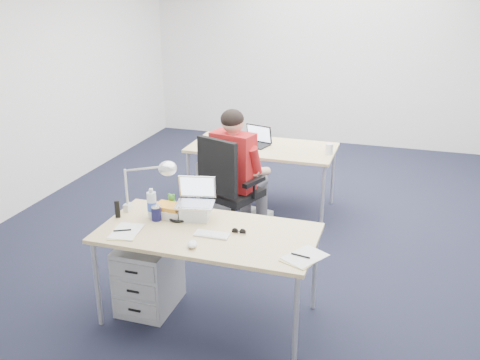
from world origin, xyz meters
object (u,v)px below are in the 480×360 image
(silver_laptop, at_px, (195,200))
(headphones, at_px, (179,217))
(can_koozie, at_px, (156,213))
(office_chair, at_px, (231,211))
(drawer_pedestal_far, at_px, (220,181))
(bear_figurine, at_px, (172,202))
(far_cup, at_px, (329,149))
(drawer_pedestal_near, at_px, (149,275))
(cordless_phone, at_px, (117,209))
(desk_far, at_px, (262,150))
(dark_laptop, at_px, (254,136))
(seated_person, at_px, (240,173))
(desk_near, at_px, (208,237))
(sunglasses, at_px, (239,231))
(desk_lamp, at_px, (142,185))
(wireless_keyboard, at_px, (212,234))
(computer_mouse, at_px, (192,244))
(water_bottle, at_px, (152,203))
(book_stack, at_px, (169,210))

(silver_laptop, relative_size, headphones, 1.40)
(can_koozie, bearing_deg, silver_laptop, 25.89)
(office_chair, height_order, drawer_pedestal_far, office_chair)
(bear_figurine, bearing_deg, far_cup, 55.59)
(drawer_pedestal_near, distance_m, cordless_phone, 0.58)
(silver_laptop, relative_size, cordless_phone, 2.19)
(desk_far, relative_size, drawer_pedestal_far, 2.91)
(drawer_pedestal_near, xyz_separation_m, can_koozie, (0.06, 0.07, 0.52))
(dark_laptop, bearing_deg, headphones, -74.61)
(drawer_pedestal_near, height_order, dark_laptop, dark_laptop)
(seated_person, height_order, headphones, seated_person)
(desk_near, xyz_separation_m, can_koozie, (-0.44, 0.06, 0.11))
(sunglasses, bearing_deg, drawer_pedestal_far, 108.99)
(desk_lamp, bearing_deg, headphones, 8.86)
(wireless_keyboard, distance_m, computer_mouse, 0.22)
(desk_near, bearing_deg, water_bottle, 167.80)
(office_chair, distance_m, computer_mouse, 1.63)
(far_cup, bearing_deg, desk_far, 175.58)
(seated_person, xyz_separation_m, book_stack, (-0.17, -1.31, 0.12))
(desk_far, relative_size, sunglasses, 14.94)
(far_cup, bearing_deg, water_bottle, -117.84)
(can_koozie, height_order, sunglasses, can_koozie)
(office_chair, distance_m, seated_person, 0.40)
(desk_far, relative_size, computer_mouse, 15.20)
(drawer_pedestal_far, distance_m, far_cup, 1.34)
(office_chair, xyz_separation_m, bear_figurine, (-0.15, -1.02, 0.49))
(seated_person, bearing_deg, bear_figurine, -86.37)
(drawer_pedestal_far, xyz_separation_m, sunglasses, (0.90, -2.09, 0.47))
(seated_person, bearing_deg, dark_laptop, 108.08)
(desk_near, distance_m, computer_mouse, 0.27)
(seated_person, bearing_deg, office_chair, -89.48)
(book_stack, bearing_deg, can_koozie, -121.29)
(cordless_phone, xyz_separation_m, desk_lamp, (0.15, 0.15, 0.17))
(seated_person, height_order, wireless_keyboard, seated_person)
(can_koozie, xyz_separation_m, sunglasses, (0.67, -0.02, -0.05))
(wireless_keyboard, relative_size, can_koozie, 2.10)
(silver_laptop, height_order, cordless_phone, silver_laptop)
(drawer_pedestal_near, bearing_deg, desk_near, 0.99)
(water_bottle, bearing_deg, wireless_keyboard, -16.05)
(seated_person, xyz_separation_m, drawer_pedestal_far, (-0.46, 0.66, -0.39))
(desk_near, relative_size, book_stack, 7.48)
(office_chair, relative_size, wireless_keyboard, 4.33)
(desk_near, xyz_separation_m, headphones, (-0.29, 0.14, 0.06))
(can_koozie, relative_size, cordless_phone, 0.86)
(bear_figurine, bearing_deg, office_chair, 74.68)
(water_bottle, bearing_deg, far_cup, 62.16)
(can_koozie, xyz_separation_m, dark_laptop, (0.16, 2.12, 0.05))
(silver_laptop, distance_m, wireless_keyboard, 0.36)
(can_koozie, relative_size, desk_lamp, 0.26)
(office_chair, bearing_deg, silver_laptop, -65.14)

